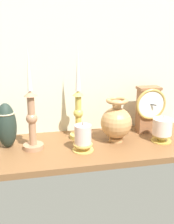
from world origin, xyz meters
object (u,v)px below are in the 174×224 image
Objects in this scene: tall_ceramic_vase at (6,125)px; brass_vase_bulbous at (116,122)px; mantel_clock at (148,108)px; pillar_candle_front at (162,129)px; pillar_candle_near_clock at (83,138)px; candlestick_tall_center at (32,119)px; candlestick_tall_left at (78,108)px.

brass_vase_bulbous is at bearing -4.06° from tall_ceramic_vase.
pillar_candle_front is at bearing -82.35° from mantel_clock.
pillar_candle_front is 0.61× the size of tall_ceramic_vase.
pillar_candle_front is at bearing 3.55° from pillar_candle_near_clock.
tall_ceramic_vase reaches higher than pillar_candle_near_clock.
candlestick_tall_center is at bearing 176.09° from pillar_candle_front.
mantel_clock is at bearing 22.22° from brass_vase_bulbous.
tall_ceramic_vase is (-29.38, -3.41, -4.41)cm from candlestick_tall_left.
candlestick_tall_center is at bearing -20.64° from tall_ceramic_vase.
mantel_clock is at bearing 0.88° from candlestick_tall_left.
pillar_candle_front is 0.96× the size of pillar_candle_near_clock.
pillar_candle_front is 63.53cm from tall_ceramic_vase.
tall_ceramic_vase is (-44.23, 3.14, 0.65)cm from brass_vase_bulbous.
candlestick_tall_center reaches higher than mantel_clock.
candlestick_tall_left reaches higher than brass_vase_bulbous.
mantel_clock is at bearing 8.43° from candlestick_tall_center.
pillar_candle_front is (33.60, -10.77, -8.28)cm from candlestick_tall_left.
candlestick_tall_left is 36.25cm from pillar_candle_front.
candlestick_tall_center is 3.37× the size of pillar_candle_near_clock.
candlestick_tall_left is at bearing -179.12° from mantel_clock.
brass_vase_bulbous is 44.34cm from tall_ceramic_vase.
tall_ceramic_vase is (-61.47, -3.90, -2.13)cm from mantel_clock.
mantel_clock is 1.14× the size of brass_vase_bulbous.
tall_ceramic_vase is at bearing 159.36° from candlestick_tall_center.
mantel_clock is 12.85cm from pillar_candle_front.
candlestick_tall_center is at bearing -179.01° from brass_vase_bulbous.
brass_vase_bulbous reaches higher than pillar_candle_front.
candlestick_tall_center is 2.15× the size of tall_ceramic_vase.
candlestick_tall_left is at bearing 162.23° from pillar_candle_front.
pillar_candle_front is (18.75, -4.22, -3.22)cm from brass_vase_bulbous.
brass_vase_bulbous is 1.01× the size of tall_ceramic_vase.
pillar_candle_near_clock is 30.58cm from tall_ceramic_vase.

